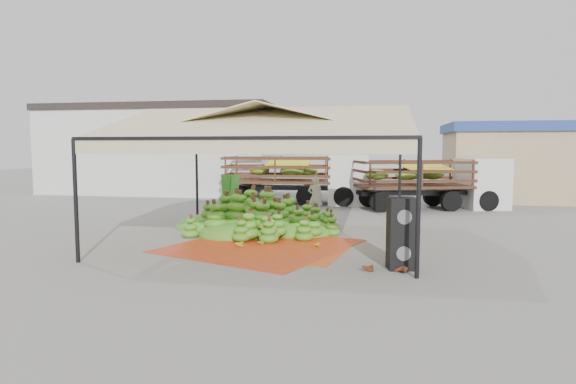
% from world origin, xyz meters
% --- Properties ---
extents(ground, '(90.00, 90.00, 0.00)m').
position_xyz_m(ground, '(0.00, 0.00, 0.00)').
color(ground, slate).
rests_on(ground, ground).
extents(canopy_tent, '(8.10, 8.10, 4.00)m').
position_xyz_m(canopy_tent, '(0.00, 0.00, 3.30)').
color(canopy_tent, black).
rests_on(canopy_tent, ground).
extents(building_white, '(14.30, 6.30, 5.40)m').
position_xyz_m(building_white, '(-10.00, 14.00, 2.71)').
color(building_white, silver).
rests_on(building_white, ground).
extents(building_tan, '(6.30, 5.30, 4.10)m').
position_xyz_m(building_tan, '(10.00, 13.00, 2.07)').
color(building_tan, tan).
rests_on(building_tan, ground).
extents(tarp_left, '(4.54, 4.38, 0.01)m').
position_xyz_m(tarp_left, '(0.40, -1.28, 0.01)').
color(tarp_left, '#C35D12').
rests_on(tarp_left, ground).
extents(tarp_right, '(5.88, 6.01, 0.01)m').
position_xyz_m(tarp_right, '(-0.07, -1.29, 0.01)').
color(tarp_right, red).
rests_on(tarp_right, ground).
extents(banana_heap, '(6.66, 5.81, 1.26)m').
position_xyz_m(banana_heap, '(-0.90, 1.28, 0.63)').
color(banana_heap, '#3C851B').
rests_on(banana_heap, ground).
extents(hand_yellow_a, '(0.47, 0.43, 0.17)m').
position_xyz_m(hand_yellow_a, '(1.44, -1.16, 0.09)').
color(hand_yellow_a, gold).
rests_on(hand_yellow_a, ground).
extents(hand_yellow_b, '(0.50, 0.42, 0.22)m').
position_xyz_m(hand_yellow_b, '(-0.72, -1.52, 0.11)').
color(hand_yellow_b, gold).
rests_on(hand_yellow_b, ground).
extents(hand_red_a, '(0.63, 0.59, 0.22)m').
position_xyz_m(hand_red_a, '(2.90, -3.55, 0.11)').
color(hand_red_a, '#572614').
rests_on(hand_red_a, ground).
extents(hand_red_b, '(0.62, 0.60, 0.22)m').
position_xyz_m(hand_red_b, '(3.64, -3.70, 0.11)').
color(hand_red_b, '#5E2815').
rests_on(hand_red_b, ground).
extents(hand_green, '(0.42, 0.36, 0.18)m').
position_xyz_m(hand_green, '(-0.19, -1.08, 0.09)').
color(hand_green, '#497117').
rests_on(hand_green, ground).
extents(hanging_bunches, '(1.74, 0.24, 0.20)m').
position_xyz_m(hanging_bunches, '(-0.39, 0.83, 2.62)').
color(hanging_bunches, '#397C19').
rests_on(hanging_bunches, ground).
extents(speaker_stack, '(0.68, 0.62, 1.66)m').
position_xyz_m(speaker_stack, '(3.70, -3.24, 0.83)').
color(speaker_stack, black).
rests_on(speaker_stack, ground).
extents(banana_leaves, '(0.96, 1.36, 3.70)m').
position_xyz_m(banana_leaves, '(-2.04, 1.51, 0.00)').
color(banana_leaves, '#1C6B1C').
rests_on(banana_leaves, ground).
extents(vendor, '(0.62, 0.42, 1.65)m').
position_xyz_m(vendor, '(0.75, 4.61, 0.82)').
color(vendor, gray).
rests_on(vendor, ground).
extents(truck_left, '(7.24, 2.85, 2.44)m').
position_xyz_m(truck_left, '(-0.54, 9.51, 1.51)').
color(truck_left, '#53301B').
rests_on(truck_left, ground).
extents(truck_right, '(7.08, 4.06, 2.30)m').
position_xyz_m(truck_right, '(5.86, 8.49, 1.42)').
color(truck_right, '#462617').
rests_on(truck_right, ground).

